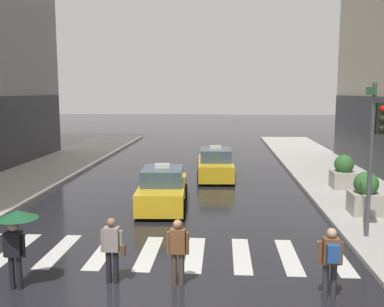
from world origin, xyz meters
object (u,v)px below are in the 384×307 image
object	(u,v)px
pedestrian_with_umbrella	(16,228)
planter_mid_block	(344,173)
traffic_light_pole	(375,138)
taxi_lead	(163,189)
pedestrian_with_handbag	(112,246)
taxi_second	(215,165)
planter_near_corner	(366,195)
pedestrian_plain_coat	(178,248)
pedestrian_with_backpack	(331,258)

from	to	relation	value
pedestrian_with_umbrella	planter_mid_block	xyz separation A→B (m)	(10.53, 11.08, -0.64)
traffic_light_pole	pedestrian_with_umbrella	distance (m)	10.48
traffic_light_pole	pedestrian_with_umbrella	size ratio (longest dim) A/B	2.47
taxi_lead	pedestrian_with_handbag	size ratio (longest dim) A/B	2.80
taxi_second	pedestrian_with_handbag	world-z (taller)	taxi_second
planter_near_corner	traffic_light_pole	bearing A→B (deg)	-104.21
pedestrian_with_handbag	planter_mid_block	size ratio (longest dim) A/B	1.03
pedestrian_with_handbag	planter_near_corner	distance (m)	10.10
pedestrian_with_umbrella	pedestrian_plain_coat	world-z (taller)	pedestrian_with_umbrella
taxi_lead	pedestrian_with_backpack	bearing A→B (deg)	-57.78
pedestrian_with_handbag	planter_mid_block	distance (m)	13.51
taxi_lead	pedestrian_plain_coat	xyz separation A→B (m)	(1.35, -7.28, 0.21)
traffic_light_pole	planter_near_corner	world-z (taller)	traffic_light_pole
pedestrian_with_backpack	pedestrian_with_handbag	distance (m)	5.15
pedestrian_plain_coat	planter_mid_block	distance (m)	12.59
traffic_light_pole	pedestrian_with_umbrella	xyz separation A→B (m)	(-9.50, -4.08, -1.74)
pedestrian_with_backpack	pedestrian_plain_coat	bearing A→B (deg)	172.76
pedestrian_plain_coat	pedestrian_with_umbrella	bearing A→B (deg)	-173.07
pedestrian_with_umbrella	traffic_light_pole	bearing A→B (deg)	23.26
taxi_second	pedestrian_with_backpack	distance (m)	14.09
pedestrian_with_backpack	planter_near_corner	distance (m)	7.25
pedestrian_with_handbag	pedestrian_plain_coat	distance (m)	1.61
taxi_lead	planter_near_corner	bearing A→B (deg)	-7.86
pedestrian_with_umbrella	pedestrian_with_handbag	xyz separation A→B (m)	(2.16, 0.49, -0.58)
taxi_second	pedestrian_with_umbrella	distance (m)	14.54
pedestrian_with_umbrella	planter_near_corner	xyz separation A→B (m)	(10.15, 6.67, -0.64)
taxi_second	planter_mid_block	xyz separation A→B (m)	(6.07, -2.73, 0.15)
planter_near_corner	planter_mid_block	bearing A→B (deg)	85.04
taxi_lead	pedestrian_with_handbag	distance (m)	7.26
pedestrian_with_backpack	traffic_light_pole	bearing A→B (deg)	61.53
taxi_second	planter_mid_block	world-z (taller)	taxi_second
taxi_lead	planter_mid_block	bearing A→B (deg)	22.42
pedestrian_with_umbrella	pedestrian_with_handbag	distance (m)	2.29
planter_mid_block	pedestrian_with_handbag	bearing A→B (deg)	-128.32
traffic_light_pole	taxi_second	bearing A→B (deg)	117.31
pedestrian_plain_coat	planter_near_corner	size ratio (longest dim) A/B	1.03
taxi_second	planter_mid_block	size ratio (longest dim) A/B	2.88
pedestrian_with_backpack	planter_mid_block	size ratio (longest dim) A/B	1.03
planter_mid_block	taxi_lead	bearing A→B (deg)	-157.58
pedestrian_with_backpack	planter_mid_block	xyz separation A→B (m)	(3.25, 11.07, -0.10)
taxi_second	pedestrian_with_backpack	bearing A→B (deg)	-78.45
taxi_lead	planter_near_corner	world-z (taller)	taxi_lead
pedestrian_with_umbrella	planter_mid_block	size ratio (longest dim) A/B	1.21
pedestrian_plain_coat	planter_mid_block	size ratio (longest dim) A/B	1.03
taxi_lead	planter_near_corner	xyz separation A→B (m)	(7.73, -1.07, 0.15)
traffic_light_pole	planter_mid_block	bearing A→B (deg)	81.57
pedestrian_with_handbag	traffic_light_pole	bearing A→B (deg)	26.11
pedestrian_with_backpack	pedestrian_plain_coat	world-z (taller)	same
pedestrian_with_umbrella	pedestrian_plain_coat	xyz separation A→B (m)	(3.77, 0.46, -0.58)
pedestrian_plain_coat	planter_near_corner	bearing A→B (deg)	44.21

